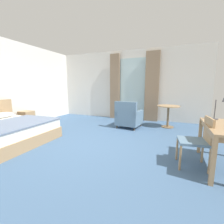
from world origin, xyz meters
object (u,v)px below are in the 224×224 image
(bed, at_px, (4,131))
(round_cafe_table, at_px, (168,111))
(nightstand, at_px, (27,119))
(desk_lamp, at_px, (223,103))
(armchair_by_window, at_px, (129,117))
(desk_chair, at_px, (198,139))

(bed, height_order, round_cafe_table, bed)
(bed, relative_size, nightstand, 3.72)
(desk_lamp, height_order, armchair_by_window, desk_lamp)
(nightstand, relative_size, desk_lamp, 1.14)
(round_cafe_table, bearing_deg, desk_lamp, -63.65)
(bed, bearing_deg, nightstand, 121.72)
(bed, relative_size, desk_lamp, 4.26)
(round_cafe_table, bearing_deg, armchair_by_window, -156.57)
(desk_chair, bearing_deg, nightstand, 169.91)
(nightstand, bearing_deg, round_cafe_table, 20.49)
(bed, bearing_deg, desk_chair, 5.62)
(bed, height_order, armchair_by_window, bed)
(desk_chair, distance_m, armchair_by_window, 2.74)
(desk_chair, relative_size, armchair_by_window, 0.97)
(desk_lamp, distance_m, round_cafe_table, 2.30)
(bed, height_order, desk_chair, bed)
(bed, distance_m, round_cafe_table, 4.80)
(desk_chair, xyz_separation_m, round_cafe_table, (-0.57, 2.60, 0.05))
(desk_lamp, bearing_deg, bed, -167.86)
(nightstand, bearing_deg, desk_chair, -10.09)
(nightstand, height_order, desk_chair, desk_chair)
(desk_chair, bearing_deg, armchair_by_window, 130.89)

